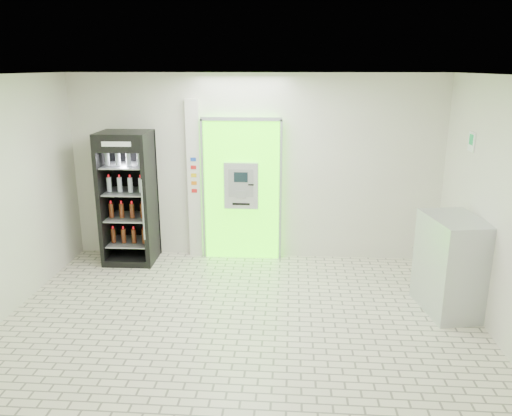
# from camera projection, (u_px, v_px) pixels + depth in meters

# --- Properties ---
(ground) EXTENTS (6.00, 6.00, 0.00)m
(ground) POSITION_uv_depth(u_px,v_px,m) (240.00, 329.00, 6.08)
(ground) COLOR beige
(ground) RESTS_ON ground
(room_shell) EXTENTS (6.00, 6.00, 6.00)m
(room_shell) POSITION_uv_depth(u_px,v_px,m) (238.00, 182.00, 5.58)
(room_shell) COLOR silver
(room_shell) RESTS_ON ground
(atm_assembly) EXTENTS (1.30, 0.24, 2.33)m
(atm_assembly) POSITION_uv_depth(u_px,v_px,m) (242.00, 189.00, 8.09)
(atm_assembly) COLOR #41F909
(atm_assembly) RESTS_ON ground
(pillar) EXTENTS (0.22, 0.11, 2.60)m
(pillar) POSITION_uv_depth(u_px,v_px,m) (195.00, 180.00, 8.14)
(pillar) COLOR silver
(pillar) RESTS_ON ground
(beverage_cooler) EXTENTS (0.81, 0.76, 2.12)m
(beverage_cooler) POSITION_uv_depth(u_px,v_px,m) (129.00, 200.00, 8.00)
(beverage_cooler) COLOR black
(beverage_cooler) RESTS_ON ground
(steel_cabinet) EXTENTS (0.79, 1.04, 1.26)m
(steel_cabinet) POSITION_uv_depth(u_px,v_px,m) (452.00, 265.00, 6.41)
(steel_cabinet) COLOR #B5B8BD
(steel_cabinet) RESTS_ON ground
(exit_sign) EXTENTS (0.02, 0.22, 0.26)m
(exit_sign) POSITION_uv_depth(u_px,v_px,m) (472.00, 142.00, 6.64)
(exit_sign) COLOR white
(exit_sign) RESTS_ON room_shell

